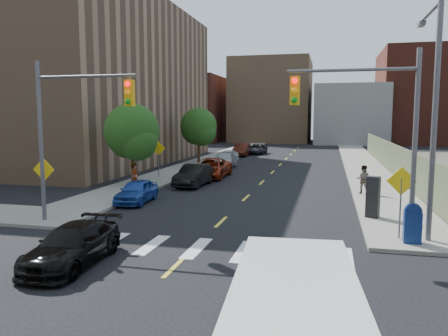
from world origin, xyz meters
The scene contains 29 objects.
ground centered at (0.00, 0.00, 0.00)m, with size 160.00×160.00×0.00m, color black.
sidewalk_nw centered at (-7.75, 41.50, 0.07)m, with size 3.50×73.00×0.15m, color gray.
sidewalk_ne centered at (7.75, 41.50, 0.07)m, with size 3.50×73.00×0.15m, color gray.
fence_north centered at (9.60, 28.00, 1.25)m, with size 0.12×44.00×2.50m, color #5F6144.
building_nw centered at (-22.00, 30.00, 8.00)m, with size 22.00×30.00×16.00m, color #8C6B4C.
bg_bldg_west centered at (-22.00, 70.00, 6.00)m, with size 14.00×18.00×12.00m, color #592319.
bg_bldg_midwest centered at (-6.00, 72.00, 7.50)m, with size 14.00×16.00×15.00m, color #8C6B4C.
bg_bldg_center centered at (8.00, 70.00, 5.00)m, with size 12.00×16.00×10.00m, color gray.
bg_bldg_east centered at (22.00, 72.00, 8.00)m, with size 18.00×18.00×16.00m, color #592319.
signal_nw centered at (-5.98, 6.00, 4.53)m, with size 4.59×0.30×7.00m.
signal_ne centered at (5.98, 6.00, 4.53)m, with size 4.59×0.30×7.00m.
streetlight_ne centered at (8.20, 6.90, 5.22)m, with size 0.25×3.70×9.00m.
warn_sign_nw centered at (-7.80, 6.50, 1.99)m, with size 1.06×0.06×2.83m.
warn_sign_ne centered at (7.20, 6.50, 1.99)m, with size 1.06×0.06×2.83m.
warn_sign_midwest centered at (-7.80, 20.00, 1.99)m, with size 1.06×0.06×2.83m.
tree_west_near centered at (-8.00, 16.05, 3.48)m, with size 3.66×3.64×5.52m.
tree_west_far centered at (-8.00, 31.05, 3.48)m, with size 3.66×3.64×5.52m.
parked_car_blue centered at (-5.50, 11.16, 0.63)m, with size 1.49×3.71×1.26m, color #1B3E97.
parked_car_black centered at (-4.20, 17.38, 0.72)m, with size 1.53×4.38×1.44m, color black.
parked_car_red centered at (-4.20, 21.55, 0.74)m, with size 2.45×5.32×1.48m, color maroon.
parked_car_silver centered at (-4.66, 28.01, 0.69)m, with size 1.94×4.76×1.38m, color #989A9F.
parked_car_white centered at (-5.47, 32.90, 0.65)m, with size 1.55×3.84×1.31m, color silver.
parked_car_maroon centered at (-5.50, 40.40, 0.76)m, with size 1.61×4.62×1.52m, color #43160D.
parked_car_grey centered at (-4.20, 43.62, 0.63)m, with size 2.08×4.51×1.25m, color black.
black_sedan centered at (-3.20, 1.47, 0.62)m, with size 1.74×4.28×1.24m, color black.
mailbox centered at (7.56, 6.00, 0.85)m, with size 0.61×0.47×1.45m.
payphone centered at (6.56, 9.90, 1.07)m, with size 0.55×0.45×1.85m, color black.
pedestrian_west centered at (-6.30, 12.68, 1.08)m, with size 0.68×0.45×1.86m, color gray.
pedestrian_east centered at (6.58, 16.18, 0.99)m, with size 0.81×0.63×1.68m, color gray.
Camera 1 is at (4.57, -10.41, 4.65)m, focal length 35.00 mm.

